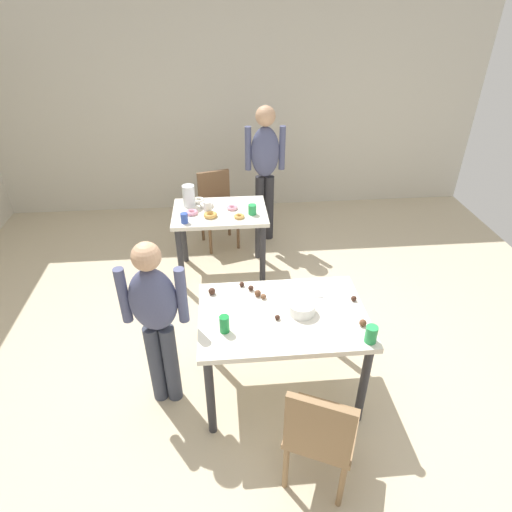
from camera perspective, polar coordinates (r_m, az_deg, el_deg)
name	(u,v)px	position (r m, az deg, el deg)	size (l,w,h in m)	color
ground_plane	(262,369)	(3.65, 0.86, -14.87)	(6.40, 6.40, 0.00)	beige
wall_back	(238,111)	(5.83, -2.41, 18.69)	(6.40, 0.10, 2.60)	beige
dining_table_near	(282,324)	(3.07, 3.51, -9.07)	(1.17, 0.80, 0.75)	silver
dining_table_far	(220,222)	(4.42, -4.78, 4.54)	(0.95, 0.66, 0.75)	silver
chair_near_table	(320,432)	(2.70, 8.58, -22.19)	(0.53, 0.53, 0.87)	olive
chair_far_table	(217,204)	(5.09, -5.22, 6.86)	(0.50, 0.50, 0.87)	brown
person_girl_near	(156,315)	(2.97, -13.22, -7.66)	(0.45, 0.23, 1.37)	#383D4C
person_adult_far	(265,163)	(4.96, 1.20, 12.26)	(0.45, 0.22, 1.61)	#28282D
mixing_bowl	(302,308)	(3.00, 6.12, -6.90)	(0.19, 0.19, 0.08)	white
soda_can	(224,324)	(2.83, -4.23, -9.03)	(0.07, 0.07, 0.12)	#198438
fork_near	(312,297)	(3.16, 7.47, -5.47)	(0.17, 0.02, 0.01)	silver
cup_near_0	(371,334)	(2.85, 15.08, -10.03)	(0.08, 0.08, 0.12)	green
cake_ball_0	(354,298)	(3.17, 12.89, -5.53)	(0.04, 0.04, 0.04)	#3D2319
cake_ball_1	(251,288)	(3.19, -0.68, -4.30)	(0.04, 0.04, 0.04)	#3D2319
cake_ball_2	(212,291)	(3.17, -5.90, -4.69)	(0.05, 0.05, 0.05)	#3D2319
cake_ball_3	(363,323)	(2.97, 14.05, -8.63)	(0.05, 0.05, 0.05)	brown
cake_ball_4	(242,284)	(3.24, -1.90, -3.78)	(0.04, 0.04, 0.04)	#3D2319
cake_ball_5	(258,293)	(3.14, 0.23, -4.97)	(0.05, 0.05, 0.05)	brown
cake_ball_6	(225,318)	(2.94, -4.16, -8.20)	(0.04, 0.04, 0.04)	#3D2319
cake_ball_7	(264,296)	(3.12, 1.09, -5.39)	(0.04, 0.04, 0.04)	brown
cake_ball_8	(277,317)	(2.94, 2.87, -8.16)	(0.04, 0.04, 0.04)	#3D2319
pitcher_far	(189,196)	(4.46, -8.94, 7.92)	(0.13, 0.13, 0.22)	white
cup_far_0	(252,210)	(4.26, -0.50, 6.21)	(0.08, 0.08, 0.10)	green
cup_far_1	(184,218)	(4.15, -9.53, 5.01)	(0.07, 0.07, 0.10)	#3351B2
cup_far_2	(208,207)	(4.31, -6.47, 6.49)	(0.08, 0.08, 0.12)	white
donut_far_0	(207,205)	(4.45, -6.60, 6.79)	(0.14, 0.14, 0.04)	white
donut_far_1	(210,215)	(4.24, -6.09, 5.45)	(0.13, 0.13, 0.04)	gold
donut_far_2	(239,216)	(4.20, -2.25, 5.29)	(0.10, 0.10, 0.03)	gold
donut_far_3	(199,200)	(4.56, -7.64, 7.36)	(0.13, 0.13, 0.04)	white
donut_far_4	(232,208)	(4.38, -3.18, 6.44)	(0.11, 0.11, 0.03)	pink
donut_far_5	(192,212)	(4.32, -8.54, 5.77)	(0.12, 0.12, 0.04)	pink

